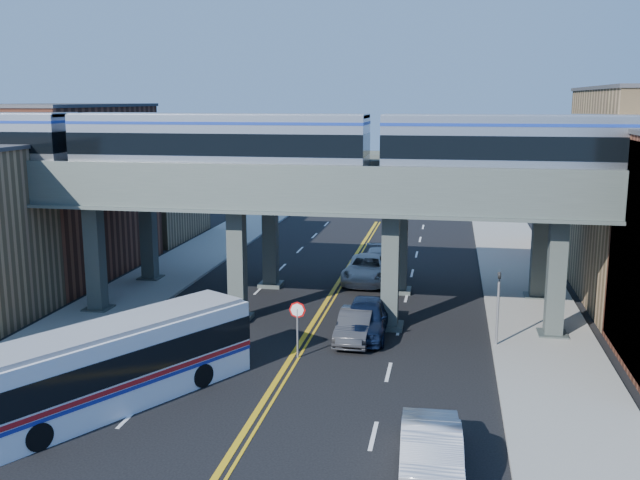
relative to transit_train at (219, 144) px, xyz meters
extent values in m
plane|color=black|center=(4.83, -8.00, -9.26)|extent=(120.00, 120.00, 0.00)
cube|color=gray|center=(-6.67, 2.00, -9.18)|extent=(5.00, 70.00, 0.16)
cube|color=gray|center=(16.33, 2.00, -9.18)|extent=(5.00, 70.00, 0.16)
cube|color=brown|center=(-13.67, 8.00, -3.76)|extent=(8.00, 14.00, 11.00)
cube|color=#997A4F|center=(-13.67, 21.00, -5.26)|extent=(8.00, 10.00, 8.00)
cube|color=brown|center=(23.33, 21.00, -4.76)|extent=(8.00, 10.00, 9.00)
cube|color=teal|center=(19.38, -4.00, -4.51)|extent=(0.10, 9.50, 9.50)
cube|color=#3E4846|center=(-7.17, 0.00, -6.26)|extent=(0.85, 0.85, 6.00)
cube|color=#3E4846|center=(0.83, 0.00, -6.26)|extent=(0.85, 0.85, 6.00)
cube|color=#3E4846|center=(8.83, 0.00, -6.26)|extent=(0.85, 0.85, 6.00)
cube|color=#3E4846|center=(16.83, 0.00, -6.26)|extent=(0.85, 0.85, 6.00)
cube|color=#46504A|center=(4.83, 0.00, -2.56)|extent=(52.00, 3.60, 1.40)
cube|color=#3E4846|center=(-7.17, 7.00, -6.26)|extent=(0.85, 0.85, 6.00)
cube|color=#3E4846|center=(0.83, 7.00, -6.26)|extent=(0.85, 0.85, 6.00)
cube|color=#3E4846|center=(8.83, 7.00, -6.26)|extent=(0.85, 0.85, 6.00)
cube|color=#3E4846|center=(16.83, 7.00, -6.26)|extent=(0.85, 0.85, 6.00)
cube|color=#46504A|center=(4.83, 7.00, -2.56)|extent=(52.00, 3.60, 1.40)
cube|color=black|center=(-11.07, 0.00, -1.73)|extent=(2.19, 2.19, 0.25)
cube|color=black|center=(-4.83, 0.00, -1.73)|extent=(2.19, 2.19, 0.25)
cube|color=black|center=(4.83, 0.00, -1.73)|extent=(2.19, 2.19, 0.25)
cube|color=#B8BCC3|center=(0.00, 0.00, -0.02)|extent=(15.11, 2.88, 3.18)
cube|color=black|center=(0.00, 0.00, 0.13)|extent=(15.13, 2.94, 1.09)
cube|color=black|center=(11.07, 0.00, -1.73)|extent=(2.19, 2.19, 0.25)
cube|color=#B8BCC3|center=(15.91, 0.00, -0.02)|extent=(15.11, 2.88, 3.18)
cube|color=black|center=(15.91, 0.00, 0.13)|extent=(15.13, 2.94, 1.09)
cylinder|color=slate|center=(5.13, -5.00, -8.11)|extent=(0.09, 0.09, 2.30)
cylinder|color=red|center=(5.13, -5.00, -7.01)|extent=(0.76, 0.04, 0.76)
cylinder|color=slate|center=(14.03, -2.00, -7.66)|extent=(0.12, 0.12, 3.20)
imported|color=black|center=(14.03, -2.00, -5.61)|extent=(0.15, 0.18, 0.90)
cube|color=white|center=(-0.65, -11.18, -7.74)|extent=(8.08, 11.41, 3.03)
cube|color=black|center=(-0.65, -11.18, -7.35)|extent=(8.15, 11.48, 1.03)
cube|color=#B21419|center=(-0.65, -11.18, -8.03)|extent=(8.14, 11.47, 0.18)
cylinder|color=black|center=(-2.54, -14.43, -8.77)|extent=(2.77, 2.17, 0.98)
cylinder|color=black|center=(1.00, -8.34, -8.77)|extent=(2.77, 2.17, 0.98)
imported|color=black|center=(7.78, -1.32, -8.34)|extent=(2.16, 5.36, 1.83)
imported|color=#2C2C2E|center=(7.39, -2.13, -8.51)|extent=(1.64, 4.54, 1.49)
imported|color=silver|center=(6.63, 9.29, -8.42)|extent=(2.92, 6.06, 1.66)
imported|color=#B5B5BA|center=(7.19, 10.95, -8.41)|extent=(2.67, 5.96, 1.70)
imported|color=#B6B7BB|center=(11.33, -14.06, -8.38)|extent=(2.09, 5.38, 1.75)
camera|label=1|loc=(11.65, -34.86, 2.20)|focal=40.00mm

